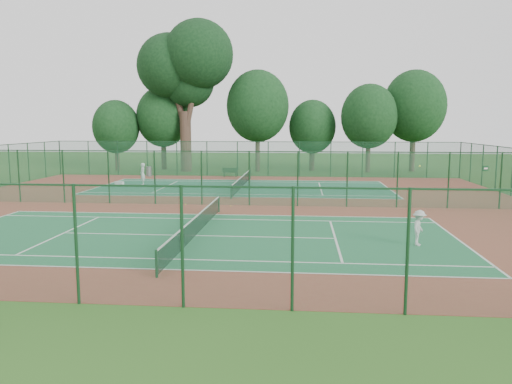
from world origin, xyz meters
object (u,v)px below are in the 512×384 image
player_far (143,174)px  bench (230,172)px  trash_bin (149,171)px  kit_bag (119,183)px  player_near (419,228)px  big_tree (186,65)px

player_far → bench: size_ratio=1.26×
trash_bin → kit_bag: bearing=-92.8°
trash_bin → bench: bearing=0.9°
bench → trash_bin: bearing=177.9°
player_near → trash_bin: bearing=59.9°
trash_bin → bench: (8.17, 0.12, -0.02)m
player_far → trash_bin: bearing=171.5°
player_near → bench: size_ratio=1.02×
trash_bin → player_far: bearing=-76.6°
player_near → player_far: 27.08m
trash_bin → big_tree: big_tree is taller
player_near → trash_bin: size_ratio=1.57×
player_near → big_tree: bearing=51.3°
bench → big_tree: bearing=130.9°
bench → kit_bag: (-8.53, -7.38, -0.32)m
player_near → big_tree: big_tree is taller
player_far → bench: 9.85m
player_near → kit_bag: player_near is taller
player_near → player_far: size_ratio=0.81×
trash_bin → bench: 8.17m
big_tree → player_near: bearing=-62.0°
player_far → big_tree: bearing=154.5°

